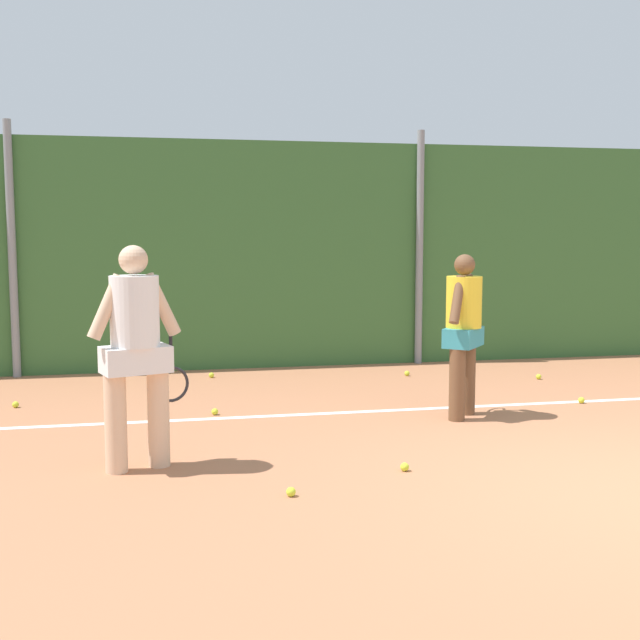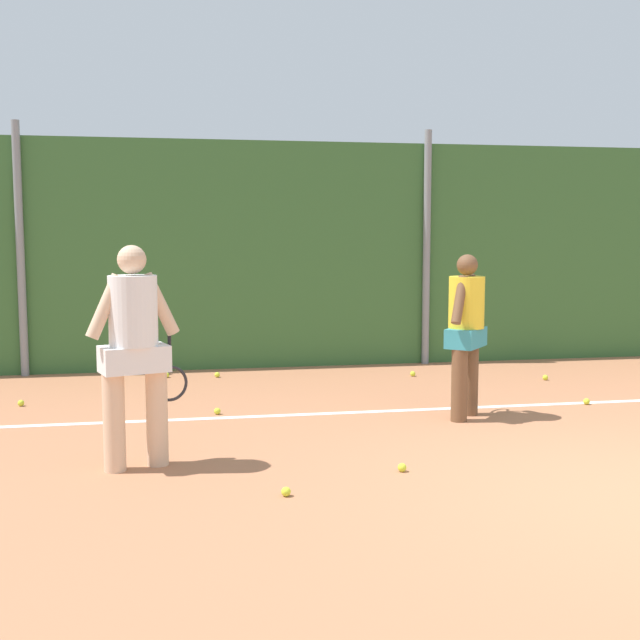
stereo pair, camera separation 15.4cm
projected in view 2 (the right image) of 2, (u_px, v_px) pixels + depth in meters
name	position (u px, v px, depth m)	size (l,w,h in m)	color
ground_plane	(564.00, 436.00, 7.13)	(28.09, 28.09, 0.00)	#B2704C
hedge_fence_backdrop	(423.00, 255.00, 11.07)	(18.26, 0.25, 2.99)	#386633
fence_post_left	(20.00, 250.00, 9.95)	(0.10, 0.10, 3.17)	gray
fence_post_center	(427.00, 248.00, 10.89)	(0.10, 0.10, 3.17)	gray
court_baseline_paint	(508.00, 406.00, 8.34)	(13.34, 0.10, 0.01)	white
player_foreground_near	(134.00, 345.00, 6.06)	(0.75, 0.43, 1.71)	beige
player_midcourt	(466.00, 327.00, 7.73)	(0.51, 0.63, 1.59)	brown
tennis_ball_0	(402.00, 467.00, 6.06)	(0.07, 0.07, 0.07)	#CCDB33
tennis_ball_1	(545.00, 378.00, 9.81)	(0.07, 0.07, 0.07)	#CCDB33
tennis_ball_2	(217.00, 375.00, 10.00)	(0.07, 0.07, 0.07)	#CCDB33
tennis_ball_5	(413.00, 374.00, 10.07)	(0.07, 0.07, 0.07)	#CCDB33
tennis_ball_6	(21.00, 403.00, 8.34)	(0.07, 0.07, 0.07)	#CCDB33
tennis_ball_8	(167.00, 375.00, 9.98)	(0.07, 0.07, 0.07)	#CCDB33
tennis_ball_9	(286.00, 492.00, 5.49)	(0.07, 0.07, 0.07)	#CCDB33
tennis_ball_10	(586.00, 401.00, 8.42)	(0.07, 0.07, 0.07)	#CCDB33
tennis_ball_11	(217.00, 411.00, 7.96)	(0.07, 0.07, 0.07)	#CCDB33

